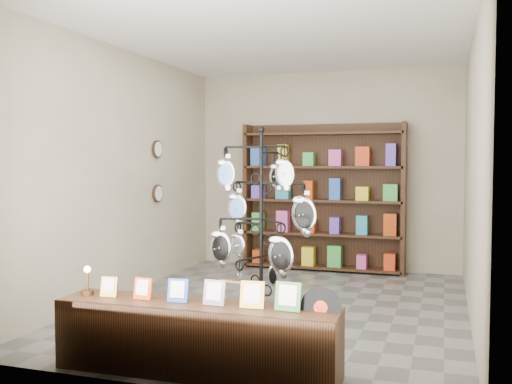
{
  "coord_description": "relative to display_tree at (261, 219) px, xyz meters",
  "views": [
    {
      "loc": [
        1.73,
        -6.11,
        1.62
      ],
      "look_at": [
        0.04,
        -1.0,
        1.34
      ],
      "focal_mm": 40.0,
      "sensor_mm": 36.0,
      "label": 1
    }
  ],
  "objects": [
    {
      "name": "ground",
      "position": [
        -0.21,
        1.38,
        -1.12
      ],
      "size": [
        5.0,
        5.0,
        0.0
      ],
      "primitive_type": "plane",
      "color": "slate",
      "rests_on": "ground"
    },
    {
      "name": "back_shelving",
      "position": [
        -0.21,
        3.67,
        -0.09
      ],
      "size": [
        2.42,
        0.36,
        2.2
      ],
      "color": "black",
      "rests_on": "ground"
    },
    {
      "name": "display_tree",
      "position": [
        0.0,
        0.0,
        0.0
      ],
      "size": [
        1.03,
        1.0,
        1.94
      ],
      "rotation": [
        0.0,
        0.0,
        -0.27
      ],
      "color": "black",
      "rests_on": "ground"
    },
    {
      "name": "room_envelope",
      "position": [
        -0.21,
        1.38,
        0.73
      ],
      "size": [
        5.0,
        5.0,
        5.0
      ],
      "color": "#B9B095",
      "rests_on": "ground"
    },
    {
      "name": "wall_clocks",
      "position": [
        -2.18,
        2.18,
        0.38
      ],
      "size": [
        0.03,
        0.24,
        0.84
      ],
      "color": "black",
      "rests_on": "ground"
    },
    {
      "name": "front_shelf",
      "position": [
        -0.27,
        -0.8,
        -0.85
      ],
      "size": [
        2.22,
        0.5,
        0.78
      ],
      "rotation": [
        0.0,
        0.0,
        0.02
      ],
      "color": "black",
      "rests_on": "ground"
    }
  ]
}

